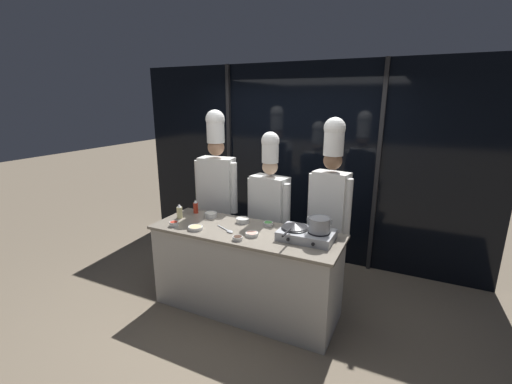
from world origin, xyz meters
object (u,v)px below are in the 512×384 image
(prep_bowl_shrimp, at_px, (252,234))
(prep_bowl_soy_glaze, at_px, (238,238))
(chef_line, at_px, (331,195))
(portable_stove, at_px, (306,235))
(serving_spoon_slotted, at_px, (228,231))
(squeeze_bottle_chili, at_px, (196,207))
(prep_bowl_ginger, at_px, (196,228))
(chef_sous, at_px, (270,202))
(stock_pot, at_px, (319,224))
(frying_pan, at_px, (295,226))
(squeeze_bottle_oil, at_px, (179,211))
(prep_bowl_scallions, at_px, (268,223))
(prep_bowl_garlic, at_px, (211,215))
(chef_head, at_px, (217,182))
(prep_bowl_onion, at_px, (243,220))
(prep_bowl_chili_flakes, at_px, (174,224))

(prep_bowl_shrimp, relative_size, prep_bowl_soy_glaze, 1.29)
(chef_line, bearing_deg, portable_stove, 91.74)
(serving_spoon_slotted, bearing_deg, squeeze_bottle_chili, 152.25)
(prep_bowl_ginger, xyz_separation_m, serving_spoon_slotted, (0.33, 0.11, -0.01))
(chef_sous, bearing_deg, stock_pot, 154.09)
(prep_bowl_ginger, bearing_deg, prep_bowl_shrimp, 9.30)
(frying_pan, distance_m, chef_sous, 0.73)
(frying_pan, height_order, squeeze_bottle_chili, squeeze_bottle_chili)
(squeeze_bottle_oil, xyz_separation_m, prep_bowl_scallions, (1.00, 0.23, -0.06))
(prep_bowl_garlic, bearing_deg, prep_bowl_ginger, -80.37)
(prep_bowl_scallions, distance_m, chef_head, 0.98)
(prep_bowl_shrimp, bearing_deg, squeeze_bottle_chili, 159.48)
(prep_bowl_garlic, xyz_separation_m, prep_bowl_scallions, (0.70, 0.05, -0.01))
(prep_bowl_soy_glaze, bearing_deg, squeeze_bottle_oil, 163.72)
(squeeze_bottle_chili, bearing_deg, frying_pan, -8.05)
(prep_bowl_onion, bearing_deg, frying_pan, -12.13)
(prep_bowl_scallions, relative_size, prep_bowl_chili_flakes, 1.09)
(prep_bowl_soy_glaze, bearing_deg, chef_sous, 92.34)
(prep_bowl_ginger, bearing_deg, prep_bowl_garlic, 99.63)
(prep_bowl_chili_flakes, bearing_deg, prep_bowl_shrimp, 7.71)
(stock_pot, bearing_deg, prep_bowl_ginger, -168.00)
(squeeze_bottle_chili, bearing_deg, prep_bowl_onion, -3.89)
(squeeze_bottle_chili, distance_m, prep_bowl_chili_flakes, 0.47)
(squeeze_bottle_oil, relative_size, chef_sous, 0.09)
(frying_pan, distance_m, prep_bowl_onion, 0.67)
(stock_pot, height_order, serving_spoon_slotted, stock_pot)
(portable_stove, bearing_deg, squeeze_bottle_oil, -178.12)
(portable_stove, height_order, squeeze_bottle_chili, squeeze_bottle_chili)
(serving_spoon_slotted, relative_size, chef_head, 0.12)
(squeeze_bottle_oil, bearing_deg, frying_pan, 1.85)
(stock_pot, distance_m, prep_bowl_soy_glaze, 0.79)
(prep_bowl_scallions, height_order, prep_bowl_onion, prep_bowl_onion)
(prep_bowl_scallions, bearing_deg, squeeze_bottle_chili, 179.79)
(prep_bowl_scallions, relative_size, chef_sous, 0.06)
(squeeze_bottle_chili, relative_size, prep_bowl_scallions, 1.51)
(squeeze_bottle_chili, xyz_separation_m, serving_spoon_slotted, (0.64, -0.34, -0.07))
(prep_bowl_garlic, height_order, chef_line, chef_line)
(portable_stove, xyz_separation_m, prep_bowl_shrimp, (-0.51, -0.16, -0.02))
(prep_bowl_garlic, distance_m, chef_head, 0.53)
(squeeze_bottle_chili, bearing_deg, portable_stove, -7.19)
(squeeze_bottle_oil, bearing_deg, serving_spoon_slotted, -8.76)
(stock_pot, relative_size, chef_sous, 0.12)
(squeeze_bottle_oil, height_order, squeeze_bottle_chili, squeeze_bottle_oil)
(squeeze_bottle_oil, xyz_separation_m, serving_spoon_slotted, (0.70, -0.11, -0.07))
(stock_pot, relative_size, prep_bowl_shrimp, 1.80)
(prep_bowl_scallions, bearing_deg, serving_spoon_slotted, -132.43)
(chef_sous, xyz_separation_m, chef_line, (0.71, 0.01, 0.16))
(prep_bowl_shrimp, xyz_separation_m, chef_head, (-0.84, 0.70, 0.29))
(prep_bowl_shrimp, distance_m, chef_head, 1.13)
(prep_bowl_soy_glaze, distance_m, chef_head, 1.18)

